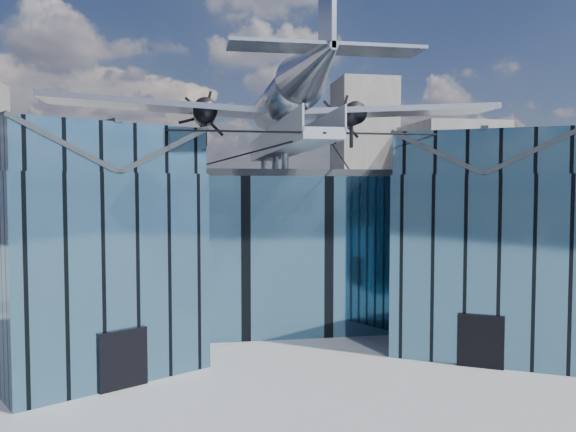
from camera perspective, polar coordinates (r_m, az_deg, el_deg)
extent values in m
plane|color=gray|center=(31.43, 0.63, -13.42)|extent=(120.00, 120.00, 0.00)
cube|color=teal|center=(39.26, -1.72, -3.05)|extent=(28.00, 14.00, 9.50)
cube|color=#292D32|center=(39.05, -1.74, 4.20)|extent=(28.00, 14.00, 0.40)
cube|color=teal|center=(29.40, -19.65, -5.26)|extent=(11.79, 11.43, 9.50)
cube|color=teal|center=(29.16, -19.85, 6.20)|extent=(11.56, 11.20, 2.20)
cube|color=#292D32|center=(28.47, -24.14, 6.20)|extent=(7.98, 9.23, 2.40)
cube|color=#292D32|center=(30.00, -15.78, 6.17)|extent=(7.98, 9.23, 2.40)
cube|color=#292D32|center=(29.25, -19.89, 8.45)|extent=(4.30, 7.10, 0.18)
cube|color=black|center=(26.45, -16.41, -13.78)|extent=(2.03, 1.32, 2.60)
cube|color=black|center=(31.21, -11.84, -4.67)|extent=(0.34, 0.34, 9.50)
cube|color=teal|center=(33.04, 19.24, -4.35)|extent=(11.79, 11.43, 9.50)
cube|color=teal|center=(32.83, 19.41, 5.83)|extent=(11.56, 11.20, 2.20)
cube|color=#292D32|center=(32.94, 15.48, 5.88)|extent=(7.98, 9.23, 2.40)
cube|color=#292D32|center=(32.87, 23.36, 5.75)|extent=(7.98, 9.23, 2.40)
cube|color=#292D32|center=(32.91, 19.45, 7.83)|extent=(4.30, 7.10, 0.18)
cube|color=black|center=(29.72, 18.97, -11.95)|extent=(2.03, 1.32, 2.60)
cube|color=black|center=(33.42, 11.48, -4.16)|extent=(0.34, 0.34, 9.50)
cube|color=#9B9FA9|center=(33.67, -0.43, 6.77)|extent=(1.80, 21.00, 0.50)
cube|color=#9B9FA9|center=(33.59, -1.96, 7.89)|extent=(0.08, 21.00, 1.10)
cube|color=#9B9FA9|center=(33.88, 1.08, 7.85)|extent=(0.08, 21.00, 1.10)
cylinder|color=#9B9FA9|center=(43.03, -2.48, 5.05)|extent=(0.44, 0.44, 1.35)
cylinder|color=#9B9FA9|center=(37.09, -1.31, 5.38)|extent=(0.44, 0.44, 1.35)
cylinder|color=#9B9FA9|center=(33.14, -0.29, 5.67)|extent=(0.44, 0.44, 1.35)
cylinder|color=#9B9FA9|center=(34.24, -0.57, 8.31)|extent=(0.70, 0.70, 1.40)
cylinder|color=black|center=(25.79, -9.40, 8.56)|extent=(10.55, 6.08, 0.69)
cylinder|color=black|center=(27.90, 12.94, 8.10)|extent=(10.55, 6.08, 0.69)
cylinder|color=black|center=(31.30, -5.30, 6.04)|extent=(6.09, 17.04, 1.19)
cylinder|color=black|center=(32.32, 5.43, 5.94)|extent=(6.09, 17.04, 1.19)
cylinder|color=#9FA3AB|center=(34.48, -0.57, 11.53)|extent=(2.50, 11.00, 2.50)
sphere|color=#9FA3AB|center=(39.86, -1.85, 10.37)|extent=(2.50, 2.50, 2.50)
cube|color=black|center=(38.98, -1.64, 11.56)|extent=(1.60, 1.40, 0.50)
cone|color=#9FA3AB|center=(25.82, 2.71, 15.10)|extent=(2.50, 7.00, 2.50)
cube|color=#9FA3AB|center=(24.05, 3.97, 19.95)|extent=(0.18, 2.40, 3.40)
cube|color=#9FA3AB|center=(23.78, 3.90, 16.66)|extent=(8.00, 1.80, 0.14)
cube|color=#9FA3AB|center=(35.03, -12.43, 10.83)|extent=(14.00, 3.20, 1.08)
cylinder|color=black|center=(35.57, -8.45, 10.34)|extent=(1.44, 3.20, 1.44)
cone|color=black|center=(37.35, -8.51, 9.99)|extent=(0.70, 0.70, 0.70)
cube|color=black|center=(37.50, -8.52, 9.96)|extent=(1.05, 0.06, 3.33)
cube|color=black|center=(37.50, -8.52, 9.96)|extent=(2.53, 0.06, 2.53)
cube|color=black|center=(37.50, -8.52, 9.96)|extent=(3.33, 0.06, 1.05)
cylinder|color=black|center=(34.83, -8.41, 8.47)|extent=(0.24, 0.24, 1.75)
cube|color=#9FA3AB|center=(37.13, 10.08, 10.41)|extent=(14.00, 3.20, 1.08)
cylinder|color=black|center=(36.94, 6.20, 10.08)|extent=(1.44, 3.20, 1.44)
cone|color=black|center=(38.66, 5.46, 9.77)|extent=(0.70, 0.70, 0.70)
cube|color=black|center=(38.81, 5.40, 9.75)|extent=(1.05, 0.06, 3.33)
cube|color=black|center=(38.81, 5.40, 9.75)|extent=(2.53, 0.06, 2.53)
cube|color=black|center=(38.81, 5.40, 9.75)|extent=(3.33, 0.06, 1.05)
cylinder|color=black|center=(36.23, 6.45, 8.27)|extent=(0.24, 0.24, 1.75)
cube|color=slate|center=(86.20, 16.05, 2.96)|extent=(12.00, 14.00, 18.00)
cube|color=slate|center=(85.93, -19.48, 1.57)|extent=(14.00, 10.00, 14.00)
cube|color=slate|center=(91.94, 7.69, 5.54)|extent=(9.00, 9.00, 26.00)
cylinder|color=#362515|center=(41.33, 26.33, -8.15)|extent=(0.36, 0.36, 2.23)
sphere|color=#1D4518|center=(41.01, 26.39, -5.42)|extent=(3.40, 3.40, 2.91)
cylinder|color=#362515|center=(45.20, 25.81, -6.96)|extent=(0.44, 0.44, 2.59)
sphere|color=#1D4518|center=(44.87, 25.87, -4.05)|extent=(4.17, 4.17, 3.39)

